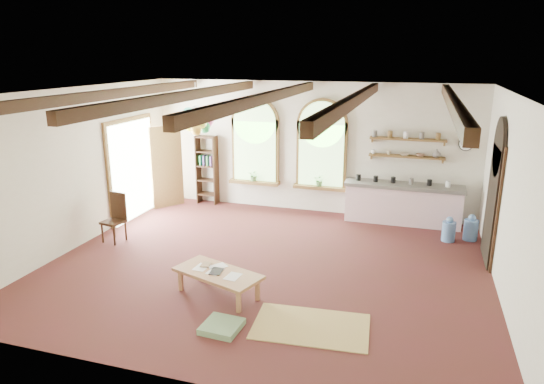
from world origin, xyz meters
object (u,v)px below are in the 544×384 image
at_px(coffee_table, 218,275).
at_px(balloon_cluster, 196,121).
at_px(side_chair, 115,228).
at_px(kitchen_counter, 403,203).

bearing_deg(coffee_table, balloon_cluster, 119.33).
relative_size(coffee_table, side_chair, 1.54).
distance_m(kitchen_counter, side_chair, 6.47).
height_order(side_chair, balloon_cluster, balloon_cluster).
xyz_separation_m(side_chair, balloon_cluster, (0.99, 2.08, 2.03)).
distance_m(coffee_table, side_chair, 3.43).
bearing_deg(kitchen_counter, side_chair, -152.59).
bearing_deg(coffee_table, kitchen_counter, 59.34).
relative_size(kitchen_counter, coffee_table, 1.68).
relative_size(kitchen_counter, balloon_cluster, 2.31).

